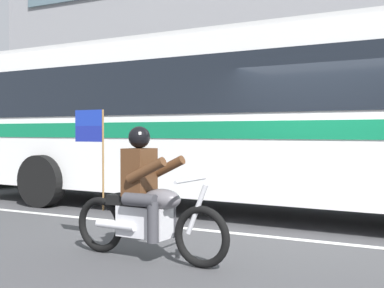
{
  "coord_description": "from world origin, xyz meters",
  "views": [
    {
      "loc": [
        1.8,
        -7.45,
        1.5
      ],
      "look_at": [
        -1.81,
        -0.58,
        1.31
      ],
      "focal_mm": 47.17,
      "sensor_mm": 36.0,
      "label": 1
    }
  ],
  "objects": [
    {
      "name": "office_building_facade",
      "position": [
        0.0,
        7.39,
        5.01
      ],
      "size": [
        28.0,
        0.89,
        10.0
      ],
      "color": "gray",
      "rests_on": "ground_plane"
    },
    {
      "name": "sidewalk_curb",
      "position": [
        0.0,
        5.1,
        0.07
      ],
      "size": [
        28.0,
        3.8,
        0.15
      ],
      "primitive_type": "cube",
      "color": "#A39E93",
      "rests_on": "ground_plane"
    },
    {
      "name": "motorcycle_with_rider",
      "position": [
        -1.42,
        -2.49,
        0.67
      ],
      "size": [
        2.2,
        0.64,
        1.78
      ],
      "color": "black",
      "rests_on": "ground_plane"
    },
    {
      "name": "transit_bus",
      "position": [
        -1.66,
        1.19,
        1.88
      ],
      "size": [
        12.51,
        3.1,
        3.22
      ],
      "color": "white",
      "rests_on": "ground_plane"
    },
    {
      "name": "fire_hydrant",
      "position": [
        -4.02,
        3.82,
        0.52
      ],
      "size": [
        0.22,
        0.3,
        0.75
      ],
      "color": "gold",
      "rests_on": "sidewalk_curb"
    },
    {
      "name": "lane_center_stripe",
      "position": [
        0.0,
        -0.6,
        0.0
      ],
      "size": [
        26.6,
        0.14,
        0.01
      ],
      "primitive_type": "cube",
      "color": "silver",
      "rests_on": "ground_plane"
    },
    {
      "name": "ground_plane",
      "position": [
        0.0,
        0.0,
        0.0
      ],
      "size": [
        60.0,
        60.0,
        0.0
      ],
      "primitive_type": "plane",
      "color": "#3D3D3F"
    }
  ]
}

